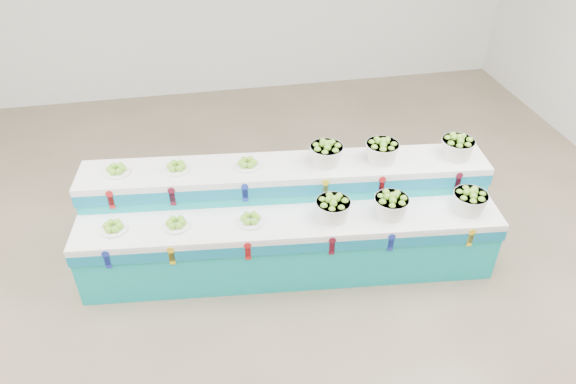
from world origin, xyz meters
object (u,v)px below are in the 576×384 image
object	(u,v)px
basket_upper_right	(457,147)
display_stand	(288,220)
basket_lower_left	(333,208)
plate_upper_mid	(176,166)

from	to	relation	value
basket_upper_right	display_stand	bearing A→B (deg)	-177.50
display_stand	basket_lower_left	world-z (taller)	display_stand
basket_lower_left	plate_upper_mid	bearing A→B (deg)	155.17
display_stand	plate_upper_mid	xyz separation A→B (m)	(-1.05, 0.37, 0.56)
basket_lower_left	plate_upper_mid	distance (m)	1.60
display_stand	basket_lower_left	bearing A→B (deg)	-32.14
display_stand	basket_upper_right	xyz separation A→B (m)	(1.78, 0.08, 0.63)
basket_lower_left	basket_upper_right	world-z (taller)	basket_upper_right
plate_upper_mid	display_stand	bearing A→B (deg)	-19.17
display_stand	basket_upper_right	size ratio (longest dim) A/B	12.42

